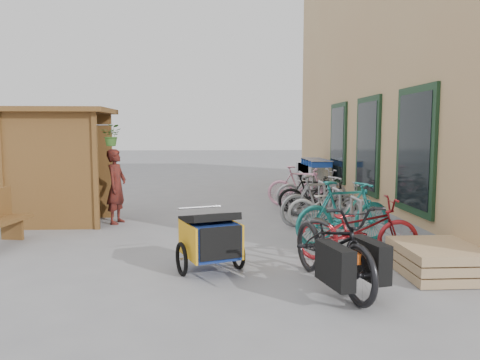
{
  "coord_description": "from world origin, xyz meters",
  "views": [
    {
      "loc": [
        -0.01,
        -7.37,
        1.93
      ],
      "look_at": [
        0.5,
        1.5,
        1.0
      ],
      "focal_mm": 35.0,
      "sensor_mm": 36.0,
      "label": 1
    }
  ],
  "objects": [
    {
      "name": "bike_4",
      "position": [
        2.41,
        2.94,
        0.42
      ],
      "size": [
        1.65,
        0.74,
        0.84
      ],
      "primitive_type": "imported",
      "rotation": [
        0.0,
        0.0,
        1.45
      ],
      "color": "black",
      "rests_on": "ground"
    },
    {
      "name": "person_kiosk",
      "position": [
        -2.03,
        2.45,
        0.78
      ],
      "size": [
        0.49,
        0.64,
        1.56
      ],
      "primitive_type": "imported",
      "rotation": [
        0.0,
        0.0,
        1.34
      ],
      "color": "maroon",
      "rests_on": "ground"
    },
    {
      "name": "bike_0",
      "position": [
        2.15,
        -0.6,
        0.48
      ],
      "size": [
        1.86,
        0.74,
        0.96
      ],
      "primitive_type": "imported",
      "rotation": [
        0.0,
        0.0,
        1.51
      ],
      "color": "maroon",
      "rests_on": "ground"
    },
    {
      "name": "bike_2",
      "position": [
        2.34,
        1.71,
        0.46
      ],
      "size": [
        1.8,
        0.8,
        0.91
      ],
      "primitive_type": "imported",
      "rotation": [
        0.0,
        0.0,
        1.46
      ],
      "color": "#B5B5B0",
      "rests_on": "ground"
    },
    {
      "name": "kiosk",
      "position": [
        -3.28,
        2.47,
        1.55
      ],
      "size": [
        2.49,
        1.65,
        2.4
      ],
      "color": "brown",
      "rests_on": "ground"
    },
    {
      "name": "building",
      "position": [
        6.49,
        4.5,
        3.49
      ],
      "size": [
        6.07,
        13.0,
        7.0
      ],
      "color": "tan",
      "rests_on": "ground"
    },
    {
      "name": "bike_1",
      "position": [
        2.21,
        0.38,
        0.55
      ],
      "size": [
        1.9,
        1.0,
        1.1
      ],
      "primitive_type": "imported",
      "rotation": [
        0.0,
        0.0,
        1.85
      ],
      "color": "teal",
      "rests_on": "ground"
    },
    {
      "name": "pallet_stack",
      "position": [
        3.0,
        -1.4,
        0.21
      ],
      "size": [
        1.0,
        1.2,
        0.4
      ],
      "color": "tan",
      "rests_on": "ground"
    },
    {
      "name": "child_trailer",
      "position": [
        -0.06,
        -1.05,
        0.49
      ],
      "size": [
        0.98,
        1.51,
        0.87
      ],
      "rotation": [
        0.0,
        0.0,
        0.35
      ],
      "color": "navy",
      "rests_on": "ground"
    },
    {
      "name": "bike_3",
      "position": [
        2.15,
        1.99,
        0.52
      ],
      "size": [
        1.81,
        0.96,
        1.05
      ],
      "primitive_type": "imported",
      "rotation": [
        0.0,
        0.0,
        1.86
      ],
      "color": "#98989D",
      "rests_on": "ground"
    },
    {
      "name": "shopping_carts",
      "position": [
        3.0,
        6.61,
        0.65
      ],
      "size": [
        0.62,
        2.47,
        1.12
      ],
      "color": "silver",
      "rests_on": "ground"
    },
    {
      "name": "bike_5",
      "position": [
        2.28,
        3.35,
        0.46
      ],
      "size": [
        1.59,
        0.66,
        0.93
      ],
      "primitive_type": "imported",
      "rotation": [
        0.0,
        0.0,
        1.42
      ],
      "color": "black",
      "rests_on": "ground"
    },
    {
      "name": "bike_6",
      "position": [
        2.46,
        4.14,
        0.49
      ],
      "size": [
        1.96,
        0.95,
        0.99
      ],
      "primitive_type": "imported",
      "rotation": [
        0.0,
        0.0,
        1.73
      ],
      "color": "#98989D",
      "rests_on": "ground"
    },
    {
      "name": "bike_rack",
      "position": [
        2.3,
        2.4,
        0.52
      ],
      "size": [
        0.05,
        5.35,
        0.86
      ],
      "color": "#A5A8AD",
      "rests_on": "ground"
    },
    {
      "name": "cargo_bike",
      "position": [
        1.47,
        -1.81,
        0.54
      ],
      "size": [
        1.16,
        2.18,
        1.09
      ],
      "rotation": [
        0.0,
        0.0,
        0.22
      ],
      "color": "black",
      "rests_on": "ground"
    },
    {
      "name": "ground",
      "position": [
        0.0,
        0.0,
        0.0
      ],
      "size": [
        80.0,
        80.0,
        0.0
      ],
      "primitive_type": "plane",
      "color": "gray"
    },
    {
      "name": "bike_7",
      "position": [
        2.24,
        4.45,
        0.52
      ],
      "size": [
        1.79,
        0.93,
        1.04
      ],
      "primitive_type": "imported",
      "rotation": [
        0.0,
        0.0,
        1.3
      ],
      "color": "pink",
      "rests_on": "ground"
    }
  ]
}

